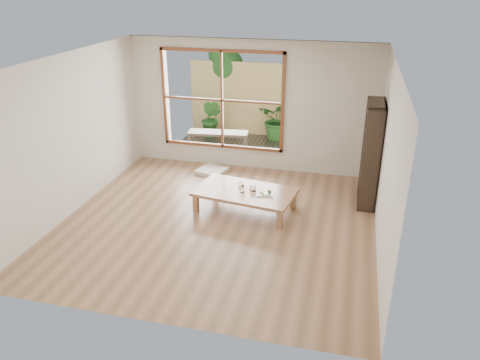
{
  "coord_description": "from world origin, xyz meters",
  "views": [
    {
      "loc": [
        1.95,
        -6.45,
        3.72
      ],
      "look_at": [
        0.24,
        0.52,
        0.55
      ],
      "focal_mm": 35.0,
      "sensor_mm": 36.0,
      "label": 1
    }
  ],
  "objects_px": {
    "bookshelf": "(371,154)",
    "garden_bench": "(218,134)",
    "food_tray": "(266,194)",
    "low_table": "(245,193)"
  },
  "relations": [
    {
      "from": "bookshelf",
      "to": "food_tray",
      "type": "relative_size",
      "value": 6.35
    },
    {
      "from": "low_table",
      "to": "bookshelf",
      "type": "bearing_deg",
      "value": 30.72
    },
    {
      "from": "bookshelf",
      "to": "garden_bench",
      "type": "bearing_deg",
      "value": 149.72
    },
    {
      "from": "bookshelf",
      "to": "food_tray",
      "type": "distance_m",
      "value": 1.93
    },
    {
      "from": "bookshelf",
      "to": "food_tray",
      "type": "xyz_separation_m",
      "value": [
        -1.64,
        -0.88,
        -0.52
      ]
    },
    {
      "from": "food_tray",
      "to": "bookshelf",
      "type": "bearing_deg",
      "value": 20.76
    },
    {
      "from": "low_table",
      "to": "garden_bench",
      "type": "distance_m",
      "value": 3.0
    },
    {
      "from": "low_table",
      "to": "bookshelf",
      "type": "relative_size",
      "value": 0.98
    },
    {
      "from": "food_tray",
      "to": "garden_bench",
      "type": "bearing_deg",
      "value": 112.9
    },
    {
      "from": "garden_bench",
      "to": "bookshelf",
      "type": "bearing_deg",
      "value": -37.14
    }
  ]
}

